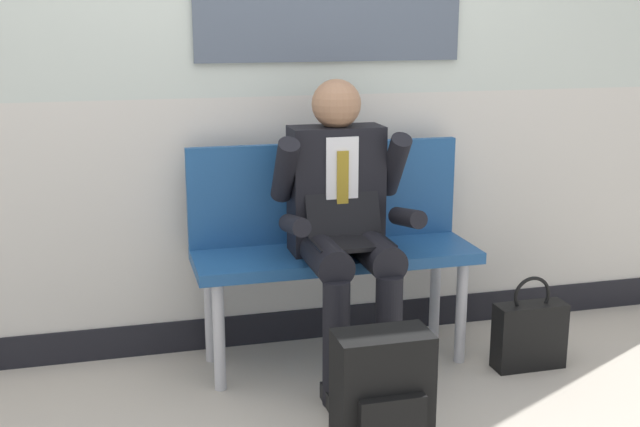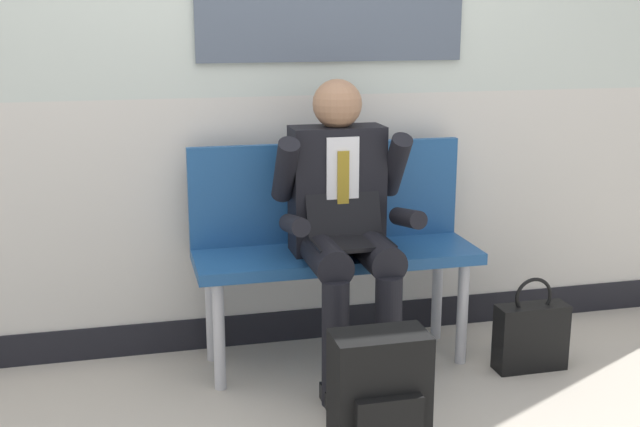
{
  "view_description": "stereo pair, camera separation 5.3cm",
  "coord_description": "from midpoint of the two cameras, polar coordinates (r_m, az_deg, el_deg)",
  "views": [
    {
      "loc": [
        -0.68,
        -2.99,
        1.54
      ],
      "look_at": [
        0.12,
        0.07,
        0.75
      ],
      "focal_mm": 45.02,
      "sensor_mm": 36.0,
      "label": 1
    },
    {
      "loc": [
        -0.63,
        -3.0,
        1.54
      ],
      "look_at": [
        0.12,
        0.07,
        0.75
      ],
      "focal_mm": 45.02,
      "sensor_mm": 36.0,
      "label": 2
    }
  ],
  "objects": [
    {
      "name": "bench_with_person",
      "position": [
        3.59,
        1.3,
        -1.43
      ],
      "size": [
        1.25,
        0.42,
        0.98
      ],
      "color": "navy",
      "rests_on": "ground"
    },
    {
      "name": "backpack",
      "position": [
        2.88,
        4.82,
        -13.0
      ],
      "size": [
        0.34,
        0.22,
        0.47
      ],
      "color": "black",
      "rests_on": "ground"
    },
    {
      "name": "person_seated",
      "position": [
        3.37,
        2.21,
        -0.57
      ],
      "size": [
        0.57,
        0.7,
        1.28
      ],
      "color": "black",
      "rests_on": "ground"
    },
    {
      "name": "handbag",
      "position": [
        3.71,
        15.17,
        -8.37
      ],
      "size": [
        0.32,
        0.12,
        0.43
      ],
      "color": "black",
      "rests_on": "ground"
    },
    {
      "name": "station_wall",
      "position": [
        3.68,
        -3.55,
        14.43
      ],
      "size": [
        5.27,
        0.17,
        3.15
      ],
      "color": "beige",
      "rests_on": "ground"
    },
    {
      "name": "ground_plane",
      "position": [
        3.43,
        -1.3,
        -12.68
      ],
      "size": [
        18.0,
        18.0,
        0.0
      ],
      "primitive_type": "plane",
      "color": "#B2A899"
    }
  ]
}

